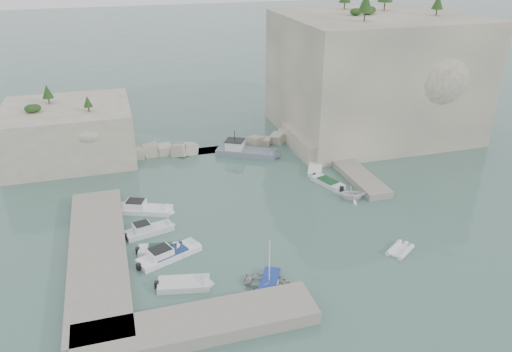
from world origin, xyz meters
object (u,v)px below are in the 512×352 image
object	(u,v)px
motorboat_b	(150,233)
tender_east_c	(315,170)
motorboat_a	(144,212)
motorboat_e	(184,287)
tender_east_a	(351,199)
tender_east_d	(316,159)
rowboat	(269,285)
tender_east_b	(328,185)
motorboat_d	(170,257)
work_boat	(247,155)
motorboat_c	(161,252)
inflatable_dinghy	(400,252)

from	to	relation	value
motorboat_b	tender_east_c	xyz separation A→B (m)	(21.62, 9.26, 0.00)
motorboat_a	motorboat_b	world-z (taller)	same
motorboat_a	motorboat_b	size ratio (longest dim) A/B	1.26
motorboat_a	tender_east_c	xyz separation A→B (m)	(21.73, 4.78, 0.00)
motorboat_e	motorboat_b	bearing A→B (deg)	112.94
tender_east_a	tender_east_d	distance (m)	11.84
motorboat_b	rowboat	world-z (taller)	motorboat_b
tender_east_b	tender_east_c	size ratio (longest dim) A/B	0.93
tender_east_d	tender_east_c	bearing A→B (deg)	170.19
motorboat_a	tender_east_b	world-z (taller)	motorboat_a
motorboat_d	work_boat	size ratio (longest dim) A/B	0.73
motorboat_e	tender_east_b	distance (m)	24.25
motorboat_c	motorboat_d	xyz separation A→B (m)	(0.68, -1.07, 0.00)
motorboat_a	motorboat_e	world-z (taller)	motorboat_a
inflatable_dinghy	tender_east_c	world-z (taller)	tender_east_c
rowboat	tender_east_c	distance (m)	24.25
motorboat_d	tender_east_c	world-z (taller)	motorboat_d
motorboat_c	tender_east_c	bearing A→B (deg)	41.72
tender_east_c	tender_east_d	bearing A→B (deg)	-0.45
motorboat_d	tender_east_c	xyz separation A→B (m)	(20.29, 14.06, 0.00)
motorboat_c	motorboat_d	bearing A→B (deg)	-47.59
tender_east_c	tender_east_d	world-z (taller)	tender_east_d
motorboat_d	tender_east_d	xyz separation A→B (m)	(21.87, 17.41, 0.00)
rowboat	motorboat_a	bearing A→B (deg)	57.96
work_boat	tender_east_a	bearing A→B (deg)	-34.54
motorboat_a	motorboat_d	size ratio (longest dim) A/B	1.00
inflatable_dinghy	tender_east_a	bearing A→B (deg)	53.66
tender_east_a	tender_east_b	world-z (taller)	tender_east_a
motorboat_e	inflatable_dinghy	world-z (taller)	motorboat_e
motorboat_d	motorboat_a	bearing A→B (deg)	76.20
rowboat	tender_east_d	distance (m)	27.93
motorboat_c	tender_east_b	world-z (taller)	same
inflatable_dinghy	rowboat	bearing A→B (deg)	151.44
motorboat_c	tender_east_a	size ratio (longest dim) A/B	1.33
motorboat_d	inflatable_dinghy	xyz separation A→B (m)	(20.71, -5.24, 0.00)
tender_east_b	motorboat_b	bearing A→B (deg)	83.00
motorboat_e	tender_east_d	xyz separation A→B (m)	(21.28, 22.06, 0.00)
motorboat_d	motorboat_e	xyz separation A→B (m)	(0.58, -4.65, 0.00)
motorboat_b	motorboat_e	world-z (taller)	motorboat_b
tender_east_c	rowboat	bearing A→B (deg)	172.86
motorboat_c	work_boat	size ratio (longest dim) A/B	0.50
tender_east_b	tender_east_d	distance (m)	7.86
tender_east_b	work_boat	world-z (taller)	work_boat
tender_east_a	work_boat	distance (m)	17.44
motorboat_d	tender_east_a	bearing A→B (deg)	-7.81
motorboat_c	inflatable_dinghy	world-z (taller)	motorboat_c
tender_east_b	tender_east_d	size ratio (longest dim) A/B	1.12
tender_east_b	tender_east_d	world-z (taller)	tender_east_d
rowboat	tender_east_d	world-z (taller)	tender_east_d
work_boat	motorboat_c	bearing A→B (deg)	-96.11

